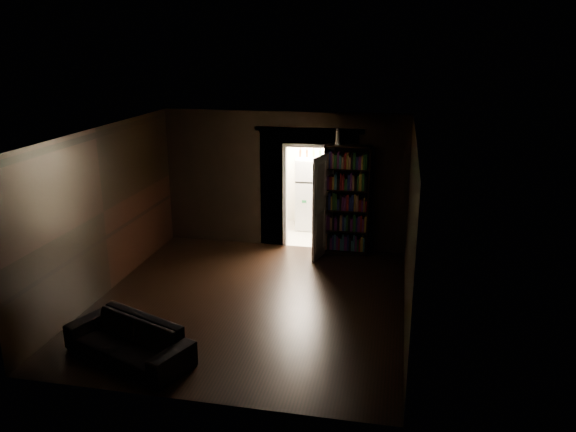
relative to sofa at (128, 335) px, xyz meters
name	(u,v)px	position (x,y,z in m)	size (l,w,h in m)	color
ground	(250,301)	(1.15, 2.01, -0.35)	(5.50, 5.50, 0.00)	black
room_walls	(264,187)	(1.14, 3.08, 1.33)	(5.02, 5.61, 2.84)	black
kitchen_alcove	(316,178)	(1.65, 5.88, 0.86)	(2.20, 1.80, 2.60)	#B7B09F
sofa	(128,335)	(0.00, 0.00, 0.00)	(1.84, 0.80, 0.71)	black
bookshelf	(346,200)	(2.45, 4.60, 0.75)	(0.90, 0.32, 2.20)	black
refrigerator	(314,193)	(1.57, 6.04, 0.47)	(0.74, 0.68, 1.65)	silver
door	(322,206)	(2.00, 4.33, 0.67)	(0.85, 0.05, 2.05)	silver
figurine	(338,137)	(2.24, 4.60, 2.01)	(0.11, 0.11, 0.32)	white
bottles	(310,152)	(1.48, 6.02, 1.42)	(0.60, 0.08, 0.24)	black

